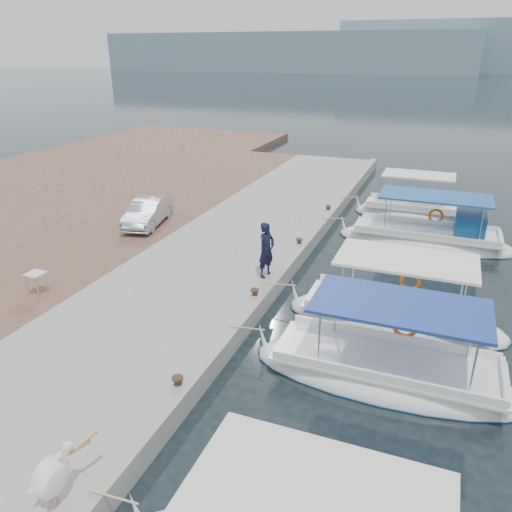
{
  "coord_description": "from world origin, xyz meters",
  "views": [
    {
      "loc": [
        4.91,
        -11.92,
        7.96
      ],
      "look_at": [
        -1.0,
        3.28,
        1.2
      ],
      "focal_mm": 35.0,
      "sensor_mm": 36.0,
      "label": 1
    }
  ],
  "objects_px": {
    "fishing_caique_b": "(385,375)",
    "parked_car": "(148,212)",
    "fishing_caique_d": "(428,240)",
    "fishing_caique_e": "(411,214)",
    "pelican": "(53,475)",
    "fishing_caique_c": "(394,320)",
    "fisherman": "(266,250)"
  },
  "relations": [
    {
      "from": "fishing_caique_b",
      "to": "fishing_caique_e",
      "type": "relative_size",
      "value": 1.22
    },
    {
      "from": "fishing_caique_e",
      "to": "fishing_caique_c",
      "type": "bearing_deg",
      "value": -87.49
    },
    {
      "from": "fishing_caique_b",
      "to": "parked_car",
      "type": "distance_m",
      "value": 13.84
    },
    {
      "from": "fishing_caique_c",
      "to": "fishing_caique_d",
      "type": "xyz_separation_m",
      "value": [
        0.53,
        7.6,
        0.06
      ]
    },
    {
      "from": "fishing_caique_d",
      "to": "pelican",
      "type": "height_order",
      "value": "fishing_caique_d"
    },
    {
      "from": "pelican",
      "to": "fishing_caique_d",
      "type": "bearing_deg",
      "value": 72.66
    },
    {
      "from": "fishing_caique_b",
      "to": "pelican",
      "type": "bearing_deg",
      "value": -127.56
    },
    {
      "from": "fishing_caique_e",
      "to": "fishing_caique_d",
      "type": "bearing_deg",
      "value": -74.93
    },
    {
      "from": "fishing_caique_e",
      "to": "fisherman",
      "type": "distance_m",
      "value": 11.41
    },
    {
      "from": "pelican",
      "to": "fishing_caique_e",
      "type": "bearing_deg",
      "value": 78.39
    },
    {
      "from": "fishing_caique_d",
      "to": "parked_car",
      "type": "bearing_deg",
      "value": -164.48
    },
    {
      "from": "fishing_caique_d",
      "to": "parked_car",
      "type": "height_order",
      "value": "fishing_caique_d"
    },
    {
      "from": "fishing_caique_d",
      "to": "fisherman",
      "type": "distance_m",
      "value": 8.55
    },
    {
      "from": "fishing_caique_c",
      "to": "pelican",
      "type": "bearing_deg",
      "value": -116.88
    },
    {
      "from": "fishing_caique_d",
      "to": "parked_car",
      "type": "distance_m",
      "value": 12.62
    },
    {
      "from": "fishing_caique_e",
      "to": "pelican",
      "type": "distance_m",
      "value": 21.34
    },
    {
      "from": "fishing_caique_b",
      "to": "fishing_caique_c",
      "type": "distance_m",
      "value": 3.04
    },
    {
      "from": "fishing_caique_c",
      "to": "fishing_caique_e",
      "type": "distance_m",
      "value": 11.45
    },
    {
      "from": "fishing_caique_c",
      "to": "pelican",
      "type": "height_order",
      "value": "fishing_caique_c"
    },
    {
      "from": "pelican",
      "to": "parked_car",
      "type": "xyz_separation_m",
      "value": [
        -6.81,
        13.68,
        0.05
      ]
    },
    {
      "from": "fishing_caique_b",
      "to": "parked_car",
      "type": "xyz_separation_m",
      "value": [
        -11.75,
        7.26,
        0.98
      ]
    },
    {
      "from": "fishing_caique_c",
      "to": "pelican",
      "type": "distance_m",
      "value": 10.64
    },
    {
      "from": "fisherman",
      "to": "parked_car",
      "type": "relative_size",
      "value": 0.54
    },
    {
      "from": "fishing_caique_c",
      "to": "fishing_caique_b",
      "type": "bearing_deg",
      "value": -87.25
    },
    {
      "from": "fishing_caique_e",
      "to": "fishing_caique_b",
      "type": "bearing_deg",
      "value": -87.44
    },
    {
      "from": "fishing_caique_b",
      "to": "fisherman",
      "type": "xyz_separation_m",
      "value": [
        -4.73,
        3.9,
        1.37
      ]
    },
    {
      "from": "fishing_caique_d",
      "to": "fishing_caique_b",
      "type": "bearing_deg",
      "value": -92.08
    },
    {
      "from": "fishing_caique_b",
      "to": "parked_car",
      "type": "bearing_deg",
      "value": 148.28
    },
    {
      "from": "fishing_caique_c",
      "to": "fisherman",
      "type": "height_order",
      "value": "fisherman"
    },
    {
      "from": "fishing_caique_b",
      "to": "fishing_caique_c",
      "type": "relative_size",
      "value": 1.04
    },
    {
      "from": "fishing_caique_c",
      "to": "fishing_caique_e",
      "type": "xyz_separation_m",
      "value": [
        -0.5,
        11.44,
        0.0
      ]
    },
    {
      "from": "fishing_caique_d",
      "to": "pelican",
      "type": "xyz_separation_m",
      "value": [
        -5.32,
        -17.05,
        0.86
      ]
    }
  ]
}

